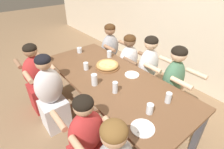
{
  "coord_description": "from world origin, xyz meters",
  "views": [
    {
      "loc": [
        1.48,
        -1.19,
        2.02
      ],
      "look_at": [
        0.0,
        0.0,
        0.82
      ],
      "focal_mm": 28.0,
      "sensor_mm": 36.0,
      "label": 1
    }
  ],
  "objects_px": {
    "drinking_glass_b": "(109,54)",
    "drinking_glass_c": "(94,80)",
    "pizza_board_main": "(107,65)",
    "diner_near_midright": "(88,144)",
    "empty_plate_b": "(132,75)",
    "empty_plate_a": "(143,128)",
    "drinking_glass_a": "(115,87)",
    "diner_near_left": "(39,81)",
    "diner_far_midright": "(171,88)",
    "drinking_glass_e": "(86,66)",
    "drinking_glass_f": "(168,98)",
    "cocktail_glass_blue": "(80,50)",
    "diner_far_center": "(147,75)",
    "diner_far_left": "(110,56)",
    "diner_near_midleft": "(51,97)",
    "drinking_glass_d": "(150,109)",
    "diner_far_midleft": "(128,67)"
  },
  "relations": [
    {
      "from": "empty_plate_b",
      "to": "drinking_glass_b",
      "type": "bearing_deg",
      "value": 171.14
    },
    {
      "from": "empty_plate_a",
      "to": "diner_far_center",
      "type": "relative_size",
      "value": 0.19
    },
    {
      "from": "diner_far_center",
      "to": "drinking_glass_e",
      "type": "bearing_deg",
      "value": -26.48
    },
    {
      "from": "drinking_glass_d",
      "to": "diner_far_left",
      "type": "bearing_deg",
      "value": 154.11
    },
    {
      "from": "drinking_glass_b",
      "to": "drinking_glass_c",
      "type": "distance_m",
      "value": 0.78
    },
    {
      "from": "drinking_glass_f",
      "to": "diner_near_midright",
      "type": "bearing_deg",
      "value": -107.33
    },
    {
      "from": "cocktail_glass_blue",
      "to": "diner_near_left",
      "type": "xyz_separation_m",
      "value": [
        0.01,
        -0.75,
        -0.3
      ]
    },
    {
      "from": "drinking_glass_d",
      "to": "diner_far_left",
      "type": "height_order",
      "value": "diner_far_left"
    },
    {
      "from": "empty_plate_b",
      "to": "drinking_glass_d",
      "type": "relative_size",
      "value": 1.77
    },
    {
      "from": "drinking_glass_e",
      "to": "drinking_glass_f",
      "type": "height_order",
      "value": "drinking_glass_f"
    },
    {
      "from": "drinking_glass_f",
      "to": "diner_near_left",
      "type": "relative_size",
      "value": 0.11
    },
    {
      "from": "diner_near_left",
      "to": "diner_near_midright",
      "type": "bearing_deg",
      "value": -90.0
    },
    {
      "from": "drinking_glass_d",
      "to": "diner_far_midright",
      "type": "distance_m",
      "value": 0.88
    },
    {
      "from": "drinking_glass_c",
      "to": "empty_plate_a",
      "type": "bearing_deg",
      "value": -2.94
    },
    {
      "from": "drinking_glass_e",
      "to": "diner_near_midleft",
      "type": "distance_m",
      "value": 0.62
    },
    {
      "from": "drinking_glass_f",
      "to": "pizza_board_main",
      "type": "bearing_deg",
      "value": -176.98
    },
    {
      "from": "drinking_glass_b",
      "to": "empty_plate_b",
      "type": "bearing_deg",
      "value": -8.86
    },
    {
      "from": "diner_near_left",
      "to": "diner_far_left",
      "type": "distance_m",
      "value": 1.39
    },
    {
      "from": "empty_plate_a",
      "to": "drinking_glass_c",
      "type": "height_order",
      "value": "drinking_glass_c"
    },
    {
      "from": "drinking_glass_a",
      "to": "diner_far_center",
      "type": "xyz_separation_m",
      "value": [
        -0.24,
        0.86,
        -0.29
      ]
    },
    {
      "from": "drinking_glass_d",
      "to": "drinking_glass_a",
      "type": "bearing_deg",
      "value": -173.21
    },
    {
      "from": "drinking_glass_b",
      "to": "diner_far_midright",
      "type": "bearing_deg",
      "value": 19.68
    },
    {
      "from": "drinking_glass_b",
      "to": "diner_far_midleft",
      "type": "height_order",
      "value": "diner_far_midleft"
    },
    {
      "from": "pizza_board_main",
      "to": "diner_far_midright",
      "type": "relative_size",
      "value": 0.29
    },
    {
      "from": "diner_near_midright",
      "to": "drinking_glass_b",
      "type": "bearing_deg",
      "value": 43.27
    },
    {
      "from": "drinking_glass_e",
      "to": "diner_near_midright",
      "type": "relative_size",
      "value": 0.1
    },
    {
      "from": "drinking_glass_b",
      "to": "diner_far_center",
      "type": "distance_m",
      "value": 0.68
    },
    {
      "from": "empty_plate_a",
      "to": "diner_far_midright",
      "type": "xyz_separation_m",
      "value": [
        -0.35,
        1.0,
        -0.23
      ]
    },
    {
      "from": "diner_near_midleft",
      "to": "diner_far_left",
      "type": "bearing_deg",
      "value": 19.55
    },
    {
      "from": "drinking_glass_e",
      "to": "pizza_board_main",
      "type": "bearing_deg",
      "value": 61.26
    },
    {
      "from": "diner_far_center",
      "to": "diner_far_left",
      "type": "xyz_separation_m",
      "value": [
        -0.95,
        -0.0,
        -0.02
      ]
    },
    {
      "from": "drinking_glass_b",
      "to": "drinking_glass_d",
      "type": "height_order",
      "value": "drinking_glass_d"
    },
    {
      "from": "drinking_glass_b",
      "to": "diner_far_midright",
      "type": "height_order",
      "value": "diner_far_midright"
    },
    {
      "from": "drinking_glass_c",
      "to": "diner_near_midright",
      "type": "bearing_deg",
      "value": -41.25
    },
    {
      "from": "drinking_glass_e",
      "to": "drinking_glass_f",
      "type": "bearing_deg",
      "value": 15.54
    },
    {
      "from": "cocktail_glass_blue",
      "to": "drinking_glass_b",
      "type": "relative_size",
      "value": 1.04
    },
    {
      "from": "pizza_board_main",
      "to": "empty_plate_a",
      "type": "distance_m",
      "value": 1.15
    },
    {
      "from": "empty_plate_a",
      "to": "cocktail_glass_blue",
      "type": "height_order",
      "value": "cocktail_glass_blue"
    },
    {
      "from": "empty_plate_a",
      "to": "drinking_glass_c",
      "type": "xyz_separation_m",
      "value": [
        -0.84,
        0.04,
        0.06
      ]
    },
    {
      "from": "drinking_glass_e",
      "to": "diner_far_center",
      "type": "relative_size",
      "value": 0.09
    },
    {
      "from": "empty_plate_b",
      "to": "drinking_glass_d",
      "type": "bearing_deg",
      "value": -30.19
    },
    {
      "from": "empty_plate_a",
      "to": "diner_near_midright",
      "type": "bearing_deg",
      "value": -131.96
    },
    {
      "from": "diner_far_left",
      "to": "diner_far_midright",
      "type": "bearing_deg",
      "value": 90.0
    },
    {
      "from": "pizza_board_main",
      "to": "drinking_glass_e",
      "type": "relative_size",
      "value": 3.25
    },
    {
      "from": "diner_far_midleft",
      "to": "empty_plate_b",
      "type": "bearing_deg",
      "value": 49.57
    },
    {
      "from": "drinking_glass_b",
      "to": "drinking_glass_e",
      "type": "relative_size",
      "value": 0.98
    },
    {
      "from": "pizza_board_main",
      "to": "diner_near_midright",
      "type": "distance_m",
      "value": 1.13
    },
    {
      "from": "diner_far_midright",
      "to": "diner_far_center",
      "type": "xyz_separation_m",
      "value": [
        -0.45,
        -0.0,
        -0.0
      ]
    },
    {
      "from": "pizza_board_main",
      "to": "empty_plate_b",
      "type": "relative_size",
      "value": 1.8
    },
    {
      "from": "empty_plate_a",
      "to": "drinking_glass_a",
      "type": "distance_m",
      "value": 0.58
    }
  ]
}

